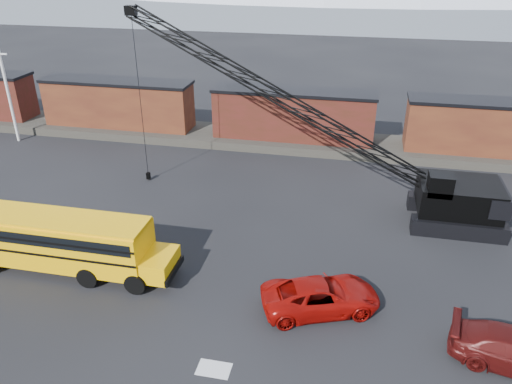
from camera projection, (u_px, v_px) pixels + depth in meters
ground at (227, 306)px, 24.20m from camera, size 160.00×160.00×0.00m
gravel_berm at (292, 141)px, 43.28m from camera, size 120.00×5.00×0.70m
boxcar_west_near at (118, 103)px, 45.17m from camera, size 13.70×3.10×4.17m
boxcar_mid at (293, 114)px, 42.20m from camera, size 13.70×3.10×4.17m
boxcar_east_near at (495, 127)px, 39.23m from camera, size 13.70×3.10×4.17m
utility_pole at (9, 95)px, 42.54m from camera, size 1.40×0.24×8.00m
snow_patch at (214, 369)px, 20.61m from camera, size 1.40×0.90×0.02m
school_bus at (63, 241)px, 26.13m from camera, size 11.65×2.65×3.19m
red_pickup at (321, 296)px, 23.66m from camera, size 6.18×4.45×1.56m
crawler_crane at (290, 103)px, 31.21m from camera, size 24.52×4.58×12.43m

